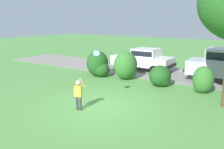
{
  "coord_description": "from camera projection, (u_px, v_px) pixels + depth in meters",
  "views": [
    {
      "loc": [
        5.85,
        -7.64,
        3.47
      ],
      "look_at": [
        -0.22,
        1.2,
        1.1
      ],
      "focal_mm": 39.44,
      "sensor_mm": 36.0,
      "label": 1
    }
  ],
  "objects": [
    {
      "name": "shrub_centre",
      "position": [
        161.0,
        77.0,
        13.15
      ],
      "size": [
        1.14,
        1.26,
        1.12
      ],
      "color": "#1E511C",
      "rests_on": "ground"
    },
    {
      "name": "shrub_centre_right",
      "position": [
        203.0,
        81.0,
        11.93
      ],
      "size": [
        1.01,
        0.95,
        1.31
      ],
      "color": "#33702B",
      "rests_on": "ground"
    },
    {
      "name": "ground_plane",
      "position": [
        100.0,
        106.0,
        10.13
      ],
      "size": [
        80.0,
        80.0,
        0.0
      ],
      "primitive_type": "plane",
      "color": "#518E42"
    },
    {
      "name": "child_thrower",
      "position": [
        79.0,
        93.0,
        9.58
      ],
      "size": [
        0.4,
        0.35,
        1.29
      ],
      "color": "#383842",
      "rests_on": "ground"
    },
    {
      "name": "parked_sedan",
      "position": [
        143.0,
        59.0,
        17.24
      ],
      "size": [
        4.43,
        2.16,
        1.56
      ],
      "color": "white",
      "rests_on": "ground"
    },
    {
      "name": "shrub_centre_left",
      "position": [
        126.0,
        66.0,
        14.69
      ],
      "size": [
        1.34,
        1.54,
        1.69
      ],
      "color": "#33702B",
      "rests_on": "ground"
    },
    {
      "name": "frisbee",
      "position": [
        96.0,
        53.0,
        10.01
      ],
      "size": [
        0.33,
        0.25,
        0.29
      ],
      "color": "#337FDB"
    },
    {
      "name": "driveway_strip",
      "position": [
        169.0,
        74.0,
        16.19
      ],
      "size": [
        28.0,
        4.4,
        0.02
      ],
      "primitive_type": "cube",
      "color": "gray",
      "rests_on": "ground"
    },
    {
      "name": "shrub_near_tree",
      "position": [
        98.0,
        65.0,
        15.5
      ],
      "size": [
        1.53,
        1.43,
        1.61
      ],
      "color": "#1E511C",
      "rests_on": "ground"
    }
  ]
}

